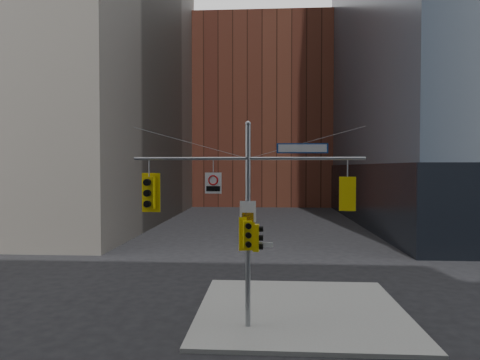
# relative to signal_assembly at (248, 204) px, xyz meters

# --- Properties ---
(ground) EXTENTS (160.00, 160.00, 0.00)m
(ground) POSITION_rel_signal_assembly_xyz_m (0.00, -1.99, -4.42)
(ground) COLOR black
(ground) RESTS_ON ground
(sidewalk_corner) EXTENTS (8.00, 8.00, 0.15)m
(sidewalk_corner) POSITION_rel_signal_assembly_xyz_m (2.00, 2.01, -4.34)
(sidewalk_corner) COLOR gray
(sidewalk_corner) RESTS_ON ground
(brick_midrise) EXTENTS (26.00, 20.00, 28.00)m
(brick_midrise) POSITION_rel_signal_assembly_xyz_m (0.00, 56.01, 9.58)
(brick_midrise) COLOR brown
(brick_midrise) RESTS_ON ground
(signal_assembly) EXTENTS (8.00, 0.80, 7.30)m
(signal_assembly) POSITION_rel_signal_assembly_xyz_m (0.00, 0.00, 0.00)
(signal_assembly) COLOR gray
(signal_assembly) RESTS_ON ground
(traffic_light_west_arm) EXTENTS (0.67, 0.54, 1.39)m
(traffic_light_west_arm) POSITION_rel_signal_assembly_xyz_m (-3.47, 0.01, 0.38)
(traffic_light_west_arm) COLOR yellow
(traffic_light_west_arm) RESTS_ON ground
(traffic_light_east_arm) EXTENTS (0.55, 0.48, 1.16)m
(traffic_light_east_arm) POSITION_rel_signal_assembly_xyz_m (3.40, 0.00, 0.38)
(traffic_light_east_arm) COLOR yellow
(traffic_light_east_arm) RESTS_ON ground
(traffic_light_pole_side) EXTENTS (0.37, 0.31, 0.93)m
(traffic_light_pole_side) POSITION_rel_signal_assembly_xyz_m (0.32, 0.00, -1.17)
(traffic_light_pole_side) COLOR yellow
(traffic_light_pole_side) RESTS_ON ground
(traffic_light_pole_front) EXTENTS (0.55, 0.49, 1.15)m
(traffic_light_pole_front) POSITION_rel_signal_assembly_xyz_m (-0.00, -0.27, -1.01)
(traffic_light_pole_front) COLOR yellow
(traffic_light_pole_front) RESTS_ON ground
(street_sign_blade) EXTENTS (1.76, 0.12, 0.34)m
(street_sign_blade) POSITION_rel_signal_assembly_xyz_m (1.87, 0.00, 1.93)
(street_sign_blade) COLOR navy
(street_sign_blade) RESTS_ON ground
(regulatory_sign_arm) EXTENTS (0.58, 0.11, 0.73)m
(regulatory_sign_arm) POSITION_rel_signal_assembly_xyz_m (-1.21, -0.02, 0.76)
(regulatory_sign_arm) COLOR silver
(regulatory_sign_arm) RESTS_ON ground
(regulatory_sign_pole) EXTENTS (0.55, 0.08, 0.73)m
(regulatory_sign_pole) POSITION_rel_signal_assembly_xyz_m (0.00, -0.11, -0.26)
(regulatory_sign_pole) COLOR silver
(regulatory_sign_pole) RESTS_ON ground
(street_blade_ew) EXTENTS (0.83, 0.05, 0.17)m
(street_blade_ew) POSITION_rel_signal_assembly_xyz_m (0.45, 0.01, -1.40)
(street_blade_ew) COLOR silver
(street_blade_ew) RESTS_ON ground
(street_blade_ns) EXTENTS (0.10, 0.71, 0.14)m
(street_blade_ns) POSITION_rel_signal_assembly_xyz_m (0.00, 0.46, -1.45)
(street_blade_ns) COLOR #145926
(street_blade_ns) RESTS_ON ground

